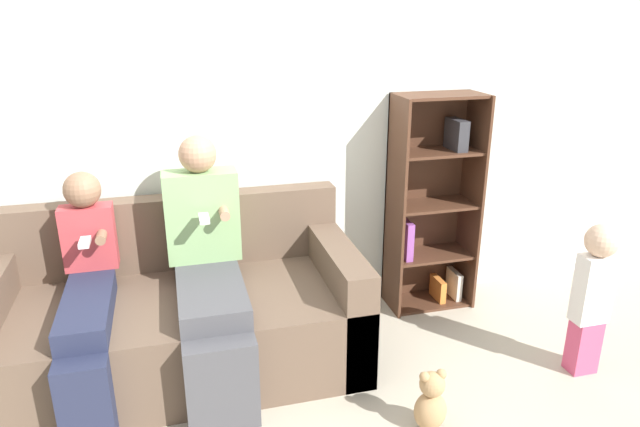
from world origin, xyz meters
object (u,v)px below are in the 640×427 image
object	(u,v)px
couch	(178,320)
teddy_bear	(431,402)
adult_seated	(208,264)
child_seated	(87,295)
bookshelf	(431,205)
toddler_standing	(593,292)

from	to	relation	value
couch	teddy_bear	bearing A→B (deg)	-36.60
adult_seated	child_seated	size ratio (longest dim) A/B	1.15
couch	bookshelf	xyz separation A→B (m)	(1.63, 0.35, 0.39)
child_seated	bookshelf	size ratio (longest dim) A/B	0.78
toddler_standing	bookshelf	world-z (taller)	bookshelf
bookshelf	teddy_bear	bearing A→B (deg)	-114.06
adult_seated	toddler_standing	world-z (taller)	adult_seated
adult_seated	bookshelf	distance (m)	1.51
couch	teddy_bear	size ratio (longest dim) A/B	6.15
child_seated	bookshelf	xyz separation A→B (m)	(2.04, 0.47, 0.13)
toddler_standing	bookshelf	bearing A→B (deg)	116.28
adult_seated	teddy_bear	xyz separation A→B (m)	(0.93, -0.74, -0.48)
couch	teddy_bear	xyz separation A→B (m)	(1.10, -0.82, -0.14)
child_seated	bookshelf	distance (m)	2.09
adult_seated	bookshelf	world-z (taller)	bookshelf
couch	child_seated	world-z (taller)	child_seated
adult_seated	child_seated	xyz separation A→B (m)	(-0.59, -0.04, -0.08)
bookshelf	teddy_bear	distance (m)	1.38
couch	adult_seated	xyz separation A→B (m)	(0.18, -0.08, 0.34)
adult_seated	bookshelf	bearing A→B (deg)	16.44
couch	child_seated	xyz separation A→B (m)	(-0.41, -0.12, 0.27)
adult_seated	child_seated	distance (m)	0.60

